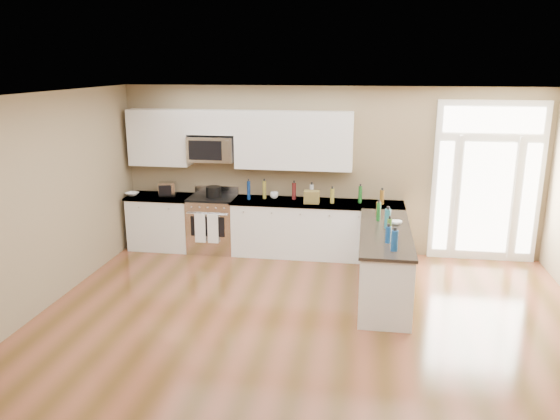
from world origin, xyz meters
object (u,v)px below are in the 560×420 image
Objects in this scene: kitchen_range at (213,223)px; stockpot at (214,191)px; peninsula_cabinet at (384,265)px; toaster_oven at (168,189)px.

stockpot is (0.03, -0.01, 0.57)m from kitchen_range.
peninsula_cabinet is 8.93× the size of stockpot.
kitchen_range reaches higher than peninsula_cabinet.
toaster_oven is (-0.83, 0.03, 0.01)m from stockpot.
peninsula_cabinet is at bearing -32.85° from toaster_oven.
kitchen_range is (-2.87, 1.45, 0.04)m from peninsula_cabinet.
peninsula_cabinet is at bearing -26.80° from kitchen_range.
stockpot is 0.94× the size of toaster_oven.
toaster_oven is at bearing 158.17° from peninsula_cabinet.
stockpot is at bearing 153.09° from peninsula_cabinet.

